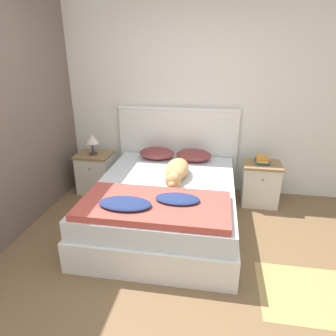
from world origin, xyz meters
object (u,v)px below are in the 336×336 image
nightstand_left (96,172)px  table_lamp (92,140)px  nightstand_right (260,183)px  bed (165,204)px  pillow_right (194,155)px  dog (177,171)px  pillow_left (157,153)px  book_stack (262,160)px

nightstand_left → table_lamp: bearing=-90.0°
nightstand_left → nightstand_right: 2.24m
nightstand_left → bed: bearing=-32.3°
nightstand_right → pillow_right: bearing=176.4°
dog → table_lamp: bearing=156.7°
nightstand_right → dog: (-1.02, -0.55, 0.33)m
nightstand_left → table_lamp: table_lamp is taller
bed → nightstand_left: bearing=147.7°
nightstand_right → pillow_right: size_ratio=1.19×
nightstand_right → table_lamp: size_ratio=1.97×
bed → nightstand_right: nightstand_right is taller
nightstand_right → pillow_right: pillow_right is taller
bed → pillow_left: pillow_left is taller
bed → table_lamp: 1.41m
pillow_right → nightstand_left: bearing=-177.7°
nightstand_right → dog: 1.20m
dog → book_stack: bearing=29.4°
pillow_right → nightstand_right: bearing=-3.6°
pillow_right → book_stack: 0.87m
bed → pillow_left: bearing=108.0°
nightstand_right → table_lamp: table_lamp is taller
nightstand_right → table_lamp: bearing=-179.5°
nightstand_left → table_lamp: size_ratio=1.97×
pillow_right → table_lamp: table_lamp is taller
dog → book_stack: dog is taller
nightstand_left → pillow_left: pillow_left is taller
book_stack → table_lamp: table_lamp is taller
nightstand_left → table_lamp: (-0.00, -0.02, 0.49)m
pillow_left → book_stack: pillow_left is taller
table_lamp → bed: bearing=-31.6°
nightstand_left → nightstand_right: (2.24, 0.00, 0.00)m
nightstand_right → book_stack: 0.32m
nightstand_right → pillow_left: size_ratio=1.19×
dog → nightstand_right: bearing=28.3°
nightstand_left → nightstand_right: same height
book_stack → nightstand_right: bearing=-71.4°
bed → nightstand_right: (1.12, 0.71, 0.02)m
dog → nightstand_left: bearing=155.9°
nightstand_right → pillow_right: (-0.87, 0.06, 0.32)m
table_lamp → nightstand_left: bearing=90.0°
nightstand_right → book_stack: bearing=108.6°
pillow_left → pillow_right: (0.50, 0.00, 0.00)m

